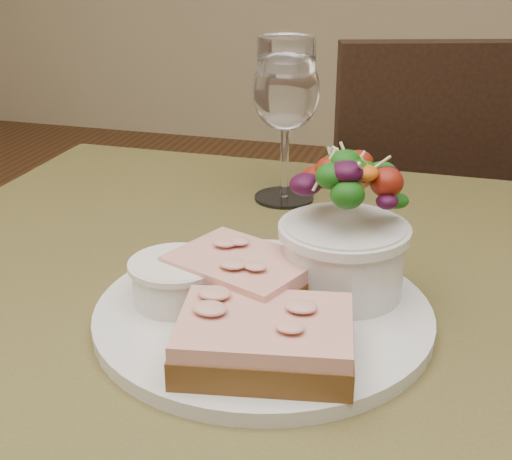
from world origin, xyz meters
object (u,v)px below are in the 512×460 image
(sandwich_front, at_px, (265,339))
(cafe_table, at_px, (269,405))
(salad_bowl, at_px, (344,227))
(chair_far, at_px, (421,345))
(ramekin, at_px, (176,279))
(dinner_plate, at_px, (263,314))
(sandwich_back, at_px, (241,275))
(wine_glass, at_px, (286,96))

(sandwich_front, bearing_deg, cafe_table, 93.25)
(salad_bowl, bearing_deg, chair_far, 85.23)
(cafe_table, xyz_separation_m, ramekin, (-0.07, -0.03, 0.13))
(cafe_table, distance_m, dinner_plate, 0.11)
(cafe_table, relative_size, sandwich_back, 5.96)
(sandwich_front, relative_size, salad_bowl, 1.09)
(chair_far, distance_m, sandwich_back, 0.90)
(sandwich_front, bearing_deg, dinner_plate, 96.46)
(chair_far, height_order, ramekin, chair_far)
(chair_far, xyz_separation_m, sandwich_back, (-0.13, -0.74, 0.49))
(sandwich_back, bearing_deg, dinner_plate, 5.30)
(sandwich_back, bearing_deg, cafe_table, 63.48)
(cafe_table, xyz_separation_m, chair_far, (0.12, 0.72, -0.36))
(sandwich_back, bearing_deg, ramekin, -142.74)
(dinner_plate, relative_size, salad_bowl, 2.17)
(ramekin, bearing_deg, chair_far, 76.09)
(cafe_table, distance_m, ramekin, 0.15)
(chair_far, bearing_deg, wine_glass, 52.61)
(sandwich_front, height_order, salad_bowl, salad_bowl)
(wine_glass, bearing_deg, ramekin, -94.01)
(sandwich_back, distance_m, salad_bowl, 0.09)
(cafe_table, bearing_deg, chair_far, 80.92)
(sandwich_front, distance_m, sandwich_back, 0.09)
(sandwich_front, xyz_separation_m, ramekin, (-0.09, 0.06, 0.00))
(chair_far, relative_size, wine_glass, 5.14)
(sandwich_back, relative_size, wine_glass, 0.77)
(dinner_plate, relative_size, wine_glass, 1.57)
(sandwich_back, bearing_deg, salad_bowl, 49.57)
(sandwich_front, height_order, sandwich_back, sandwich_back)
(cafe_table, bearing_deg, sandwich_back, -138.42)
(salad_bowl, bearing_deg, sandwich_front, -106.33)
(chair_far, bearing_deg, sandwich_back, 61.92)
(ramekin, bearing_deg, sandwich_back, 15.36)
(sandwich_back, height_order, wine_glass, wine_glass)
(dinner_plate, bearing_deg, wine_glass, 100.57)
(sandwich_back, bearing_deg, wine_glass, 118.52)
(cafe_table, distance_m, wine_glass, 0.34)
(chair_far, xyz_separation_m, wine_glass, (-0.17, -0.47, 0.58))
(salad_bowl, bearing_deg, ramekin, -157.05)
(dinner_plate, xyz_separation_m, salad_bowl, (0.06, 0.05, 0.07))
(ramekin, distance_m, salad_bowl, 0.14)
(chair_far, height_order, dinner_plate, chair_far)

